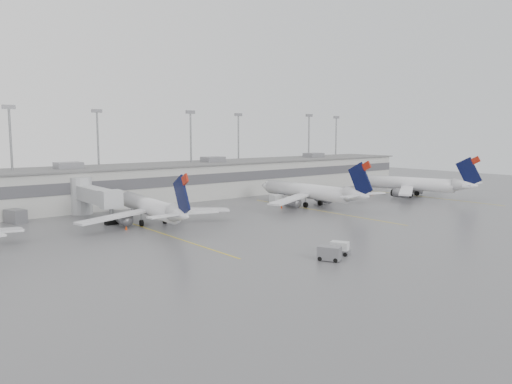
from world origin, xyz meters
TOP-DOWN VIEW (x-y plane):
  - ground at (0.00, 0.00)m, footprint 260.00×260.00m
  - terminal at (-0.01, 57.98)m, footprint 152.00×17.00m
  - light_masts at (0.00, 63.75)m, footprint 142.40×8.00m
  - jet_bridge_right at (-20.50, 45.72)m, footprint 4.00×17.20m
  - stand_markings at (-0.00, 24.00)m, footprint 105.25×40.00m
  - jet_mid_left at (-15.22, 31.64)m, footprint 26.44×29.77m
  - jet_mid_right at (20.38, 29.46)m, footprint 28.12×31.50m
  - jet_far_right at (50.52, 25.43)m, footprint 27.40×31.09m
  - baggage_tug at (-6.30, -2.10)m, footprint 2.57×3.02m
  - baggage_cart at (-9.50, -3.30)m, footprint 2.61×3.13m
  - gse_uld_b at (-7.20, 40.98)m, footprint 2.87×2.40m
  - gse_uld_c at (17.60, 37.31)m, footprint 2.70×1.82m
  - gse_loader at (-32.66, 47.94)m, footprint 3.27×4.18m
  - cone_b at (-20.56, 30.16)m, footprint 0.41×0.41m
  - cone_c at (13.71, 31.31)m, footprint 0.42×0.42m
  - cone_d at (46.07, 33.75)m, footprint 0.51×0.51m

SIDE VIEW (x-z plane):
  - ground at x=0.00m, z-range 0.00..0.00m
  - stand_markings at x=0.00m, z-range 0.00..0.01m
  - cone_b at x=-20.56m, z-range 0.00..0.65m
  - cone_c at x=13.71m, z-range 0.00..0.67m
  - cone_d at x=46.07m, z-range 0.00..0.80m
  - baggage_tug at x=-6.30m, z-range -0.18..1.48m
  - gse_uld_b at x=-7.20m, z-range 0.00..1.73m
  - baggage_cart at x=-9.50m, z-range 0.04..1.78m
  - gse_uld_c at x=17.60m, z-range 0.00..1.89m
  - gse_loader at x=-32.66m, z-range 0.00..2.30m
  - jet_mid_left at x=-15.22m, z-range -1.82..7.81m
  - jet_mid_right at x=20.38m, z-range -1.93..8.27m
  - jet_far_right at x=50.52m, z-range -1.94..8.30m
  - jet_bridge_right at x=-20.50m, z-range 0.37..7.37m
  - terminal at x=-0.01m, z-range -0.55..8.90m
  - light_masts at x=0.00m, z-range 1.73..22.33m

